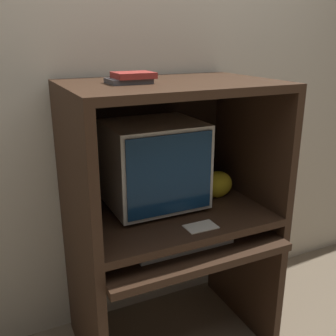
{
  "coord_description": "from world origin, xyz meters",
  "views": [
    {
      "loc": [
        -0.77,
        -1.24,
        1.56
      ],
      "look_at": [
        -0.02,
        0.32,
        0.98
      ],
      "focal_mm": 42.0,
      "sensor_mm": 36.0,
      "label": 1
    }
  ],
  "objects": [
    {
      "name": "snack_bag",
      "position": [
        0.29,
        0.37,
        0.83
      ],
      "size": [
        0.17,
        0.13,
        0.14
      ],
      "color": "gold",
      "rests_on": "desk_monitor_shelf"
    },
    {
      "name": "keyboard",
      "position": [
        -0.03,
        0.13,
        0.68
      ],
      "size": [
        0.45,
        0.13,
        0.03
      ],
      "color": "beige",
      "rests_on": "desk_base"
    },
    {
      "name": "desk_base",
      "position": [
        0.0,
        0.27,
        0.41
      ],
      "size": [
        0.94,
        0.7,
        0.67
      ],
      "color": "#382316",
      "rests_on": "ground_plane"
    },
    {
      "name": "hutch_upper",
      "position": [
        0.0,
        0.36,
        1.17
      ],
      "size": [
        0.94,
        0.64,
        0.61
      ],
      "color": "#382316",
      "rests_on": "desk_monitor_shelf"
    },
    {
      "name": "desk_monitor_shelf",
      "position": [
        0.0,
        0.32,
        0.74
      ],
      "size": [
        0.94,
        0.64,
        0.1
      ],
      "color": "#382316",
      "rests_on": "desk_base"
    },
    {
      "name": "wall_back",
      "position": [
        0.0,
        0.7,
        1.3
      ],
      "size": [
        6.0,
        0.06,
        2.6
      ],
      "color": "beige",
      "rests_on": "ground_plane"
    },
    {
      "name": "paper_card",
      "position": [
        0.04,
        0.1,
        0.77
      ],
      "size": [
        0.14,
        0.09,
        0.0
      ],
      "color": "beige",
      "rests_on": "desk_monitor_shelf"
    },
    {
      "name": "mouse",
      "position": [
        0.25,
        0.13,
        0.68
      ],
      "size": [
        0.06,
        0.04,
        0.03
      ],
      "color": "#B7B7B7",
      "rests_on": "desk_base"
    },
    {
      "name": "book_stack",
      "position": [
        -0.19,
        0.32,
        1.4
      ],
      "size": [
        0.19,
        0.14,
        0.05
      ],
      "color": "#4C4C51",
      "rests_on": "hutch_upper"
    },
    {
      "name": "crt_monitor",
      "position": [
        -0.05,
        0.4,
        0.98
      ],
      "size": [
        0.45,
        0.38,
        0.42
      ],
      "color": "beige",
      "rests_on": "desk_monitor_shelf"
    }
  ]
}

